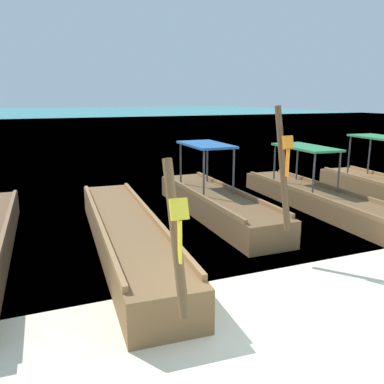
# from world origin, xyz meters

# --- Properties ---
(ground) EXTENTS (120.00, 120.00, 0.00)m
(ground) POSITION_xyz_m (0.00, 0.00, 0.00)
(ground) COLOR beige
(sea_water) EXTENTS (120.00, 120.00, 0.00)m
(sea_water) POSITION_xyz_m (0.00, 62.07, 0.00)
(sea_water) COLOR teal
(sea_water) RESTS_ON ground
(longtail_boat_yellow_ribbon) EXTENTS (1.55, 7.31, 2.37)m
(longtail_boat_yellow_ribbon) POSITION_xyz_m (-1.47, 3.96, 0.34)
(longtail_boat_yellow_ribbon) COLOR brown
(longtail_boat_yellow_ribbon) RESTS_ON ground
(longtail_boat_orange_ribbon) EXTENTS (1.24, 6.02, 2.91)m
(longtail_boat_orange_ribbon) POSITION_xyz_m (1.26, 5.48, 0.37)
(longtail_boat_orange_ribbon) COLOR brown
(longtail_boat_orange_ribbon) RESTS_ON ground
(longtail_boat_blue_ribbon) EXTENTS (1.41, 6.95, 2.41)m
(longtail_boat_blue_ribbon) POSITION_xyz_m (4.22, 4.97, 0.31)
(longtail_boat_blue_ribbon) COLOR brown
(longtail_boat_blue_ribbon) RESTS_ON ground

